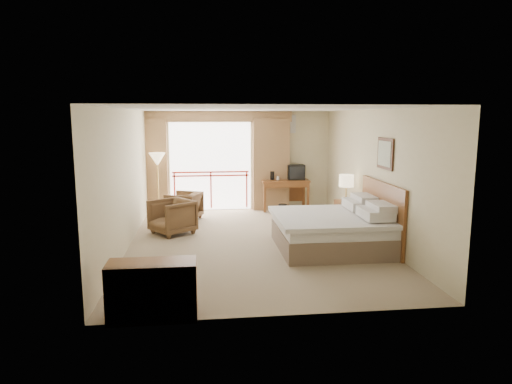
{
  "coord_description": "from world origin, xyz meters",
  "views": [
    {
      "loc": [
        -1.01,
        -9.0,
        2.56
      ],
      "look_at": [
        0.09,
        0.4,
        0.98
      ],
      "focal_mm": 32.0,
      "sensor_mm": 36.0,
      "label": 1
    }
  ],
  "objects": [
    {
      "name": "wastebasket",
      "position": [
        1.06,
        2.61,
        0.14
      ],
      "size": [
        0.24,
        0.24,
        0.27
      ],
      "primitive_type": "cylinder",
      "rotation": [
        0.0,
        0.0,
        -0.13
      ],
      "color": "black",
      "rests_on": "floor"
    },
    {
      "name": "wall_right",
      "position": [
        2.5,
        0.0,
        1.35
      ],
      "size": [
        0.0,
        7.0,
        7.0
      ],
      "primitive_type": "plane",
      "rotation": [
        1.57,
        0.0,
        -1.57
      ],
      "color": "beige",
      "rests_on": "ground"
    },
    {
      "name": "phone",
      "position": [
        2.16,
        0.71,
        0.69
      ],
      "size": [
        0.17,
        0.13,
        0.07
      ],
      "primitive_type": "cube",
      "rotation": [
        0.0,
        0.0,
        -0.07
      ],
      "color": "black",
      "rests_on": "nightstand"
    },
    {
      "name": "cup",
      "position": [
        1.02,
        3.15,
        0.89
      ],
      "size": [
        0.09,
        0.09,
        0.11
      ],
      "primitive_type": "cylinder",
      "rotation": [
        0.0,
        0.0,
        -0.18
      ],
      "color": "white",
      "rests_on": "desk"
    },
    {
      "name": "table_lamp",
      "position": [
        2.21,
        0.91,
        1.11
      ],
      "size": [
        0.33,
        0.33,
        0.58
      ],
      "rotation": [
        0.0,
        0.0,
        0.13
      ],
      "color": "tan",
      "rests_on": "nightstand"
    },
    {
      "name": "wall_left",
      "position": [
        -2.5,
        0.0,
        1.35
      ],
      "size": [
        0.0,
        7.0,
        7.0
      ],
      "primitive_type": "plane",
      "rotation": [
        1.57,
        0.0,
        1.57
      ],
      "color": "beige",
      "rests_on": "ground"
    },
    {
      "name": "curtain_right",
      "position": [
        0.85,
        3.35,
        1.25
      ],
      "size": [
        1.0,
        0.26,
        2.5
      ],
      "primitive_type": "cube",
      "color": "brown",
      "rests_on": "wall_back"
    },
    {
      "name": "balcony_door",
      "position": [
        -0.8,
        3.48,
        1.2
      ],
      "size": [
        2.4,
        0.0,
        2.4
      ],
      "primitive_type": "plane",
      "rotation": [
        1.57,
        0.0,
        0.0
      ],
      "color": "white",
      "rests_on": "wall_back"
    },
    {
      "name": "curtain_left",
      "position": [
        -2.45,
        3.35,
        1.25
      ],
      "size": [
        1.0,
        0.26,
        2.5
      ],
      "primitive_type": "cube",
      "color": "brown",
      "rests_on": "wall_back"
    },
    {
      "name": "valance",
      "position": [
        -0.8,
        3.38,
        2.55
      ],
      "size": [
        4.4,
        0.22,
        0.28
      ],
      "primitive_type": "cube",
      "color": "brown",
      "rests_on": "wall_back"
    },
    {
      "name": "wall_back",
      "position": [
        0.0,
        3.5,
        1.35
      ],
      "size": [
        5.0,
        0.0,
        5.0
      ],
      "primitive_type": "plane",
      "rotation": [
        1.57,
        0.0,
        0.0
      ],
      "color": "beige",
      "rests_on": "ground"
    },
    {
      "name": "desk",
      "position": [
        1.22,
        3.26,
        0.66
      ],
      "size": [
        1.29,
        0.62,
        0.85
      ],
      "rotation": [
        0.0,
        0.0,
        0.06
      ],
      "color": "brown",
      "rests_on": "floor"
    },
    {
      "name": "tv",
      "position": [
        1.52,
        3.2,
        1.05
      ],
      "size": [
        0.45,
        0.36,
        0.41
      ],
      "rotation": [
        0.0,
        0.0,
        -0.11
      ],
      "color": "black",
      "rests_on": "desk"
    },
    {
      "name": "coffee_maker",
      "position": [
        0.87,
        3.2,
        0.96
      ],
      "size": [
        0.14,
        0.14,
        0.23
      ],
      "primitive_type": "cylinder",
      "rotation": [
        0.0,
        0.0,
        0.36
      ],
      "color": "black",
      "rests_on": "desk"
    },
    {
      "name": "side_table",
      "position": [
        -1.74,
        1.62,
        0.35
      ],
      "size": [
        0.47,
        0.47,
        0.51
      ],
      "rotation": [
        0.0,
        0.0,
        -0.37
      ],
      "color": "black",
      "rests_on": "floor"
    },
    {
      "name": "floor_lamp",
      "position": [
        -2.17,
        2.87,
        1.41
      ],
      "size": [
        0.42,
        0.42,
        1.64
      ],
      "rotation": [
        0.0,
        0.0,
        -0.2
      ],
      "color": "tan",
      "rests_on": "floor"
    },
    {
      "name": "armchair_far",
      "position": [
        -1.5,
        2.29,
        0.0
      ],
      "size": [
        0.99,
        0.98,
        0.7
      ],
      "primitive_type": "imported",
      "rotation": [
        0.0,
        0.0,
        -1.96
      ],
      "color": "#4E341F",
      "rests_on": "floor"
    },
    {
      "name": "hvac_vent",
      "position": [
        1.3,
        3.47,
        2.35
      ],
      "size": [
        0.5,
        0.04,
        0.5
      ],
      "primitive_type": "cube",
      "color": "silver",
      "rests_on": "wall_back"
    },
    {
      "name": "floor",
      "position": [
        0.0,
        0.0,
        0.0
      ],
      "size": [
        7.0,
        7.0,
        0.0
      ],
      "primitive_type": "plane",
      "color": "gray",
      "rests_on": "ground"
    },
    {
      "name": "headboard",
      "position": [
        2.46,
        -0.6,
        0.65
      ],
      "size": [
        0.06,
        2.1,
        1.3
      ],
      "primitive_type": "cube",
      "color": "brown",
      "rests_on": "wall_right"
    },
    {
      "name": "dresser",
      "position": [
        -1.68,
        -3.38,
        0.37
      ],
      "size": [
        1.12,
        0.48,
        0.75
      ],
      "rotation": [
        0.0,
        0.0,
        0.02
      ],
      "color": "brown",
      "rests_on": "floor"
    },
    {
      "name": "wall_front",
      "position": [
        0.0,
        -3.5,
        1.35
      ],
      "size": [
        5.0,
        0.0,
        5.0
      ],
      "primitive_type": "plane",
      "rotation": [
        -1.57,
        0.0,
        0.0
      ],
      "color": "beige",
      "rests_on": "ground"
    },
    {
      "name": "bed",
      "position": [
        1.5,
        -0.6,
        0.38
      ],
      "size": [
        2.13,
        2.06,
        0.97
      ],
      "color": "brown",
      "rests_on": "floor"
    },
    {
      "name": "armchair_near",
      "position": [
        -1.7,
        0.92,
        0.0
      ],
      "size": [
        1.15,
        1.15,
        0.76
      ],
      "primitive_type": "imported",
      "rotation": [
        0.0,
        0.0,
        -0.94
      ],
      "color": "#4E341F",
      "rests_on": "floor"
    },
    {
      "name": "nightstand",
      "position": [
        2.21,
        0.86,
        0.33
      ],
      "size": [
        0.5,
        0.58,
        0.65
      ],
      "primitive_type": "cube",
      "rotation": [
        0.0,
        0.0,
        -0.08
      ],
      "color": "brown",
      "rests_on": "floor"
    },
    {
      "name": "balcony_railing",
      "position": [
        -0.8,
        3.46,
        0.81
      ],
      "size": [
        2.09,
        0.03,
        1.02
      ],
      "color": "#B6200F",
      "rests_on": "wall_back"
    },
    {
      "name": "ceiling",
      "position": [
        0.0,
        0.0,
        2.7
      ],
      "size": [
        7.0,
        7.0,
        0.0
      ],
      "primitive_type": "plane",
      "rotation": [
        3.14,
        0.0,
        0.0
      ],
      "color": "white",
      "rests_on": "wall_back"
    },
    {
      "name": "book",
      "position": [
        -1.74,
        1.62,
        0.51
      ],
      "size": [
        0.17,
        0.23,
        0.02
      ],
      "primitive_type": "imported",
      "rotation": [
        0.0,
        0.0,
        -0.02
      ],
      "color": "white",
      "rests_on": "side_table"
    },
    {
      "name": "framed_art",
      "position": [
        2.47,
        -0.6,
        1.85
      ],
      "size": [
        0.04,
        0.72,
        0.6
      ],
      "color": "black",
      "rests_on": "wall_right"
    }
  ]
}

